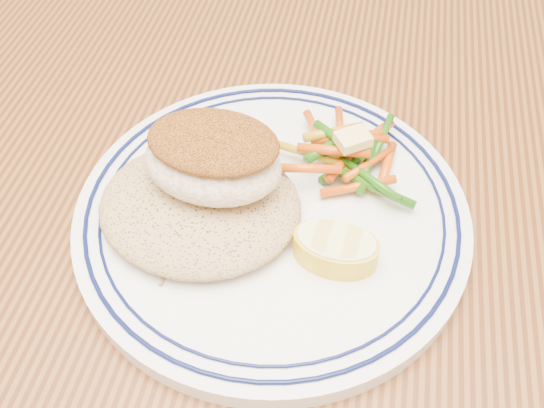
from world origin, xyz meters
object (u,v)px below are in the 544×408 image
Objects in this scene: dining_table at (242,269)px; lemon_wedge at (336,247)px; plate at (272,214)px; vegetable_pile at (348,155)px; rice_pilaf at (200,202)px; fish_fillet at (213,158)px.

dining_table is 0.16m from lemon_wedge.
vegetable_pile is at bearing 46.93° from plate.
lemon_wedge is at bearing -11.26° from rice_pilaf.
rice_pilaf is 1.43× the size of fish_fillet.
plate is 4.71× the size of lemon_wedge.
fish_fillet is (0.01, 0.01, 0.03)m from rice_pilaf.
dining_table is 13.52× the size of vegetable_pile.
lemon_wedge reaches higher than plate.
rice_pilaf is at bearing -162.48° from plate.
dining_table is at bearing 145.98° from lemon_wedge.
lemon_wedge reaches higher than dining_table.
plate is at bearing 144.88° from lemon_wedge.
dining_table is 0.15m from vegetable_pile.
fish_fillet is 1.66× the size of lemon_wedge.
dining_table is 0.16m from fish_fillet.
dining_table is at bearing 147.76° from plate.
rice_pilaf is at bearing -145.34° from vegetable_pile.
rice_pilaf is 0.10m from lemon_wedge.
vegetable_pile is at bearing 21.74° from dining_table.
plate is 0.06m from lemon_wedge.
dining_table is at bearing -158.26° from vegetable_pile.
plate is at bearing -32.24° from dining_table.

